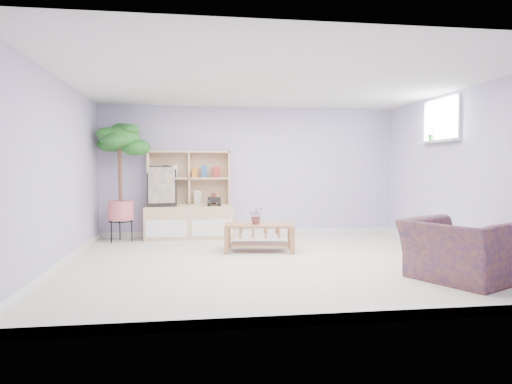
{
  "coord_description": "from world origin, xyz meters",
  "views": [
    {
      "loc": [
        -1.1,
        -5.98,
        1.26
      ],
      "look_at": [
        -0.18,
        0.5,
        0.92
      ],
      "focal_mm": 32.0,
      "sensor_mm": 36.0,
      "label": 1
    }
  ],
  "objects": [
    {
      "name": "floor",
      "position": [
        0.0,
        0.0,
        0.0
      ],
      "size": [
        5.5,
        5.0,
        0.01
      ],
      "primitive_type": "cube",
      "color": "beige",
      "rests_on": "ground"
    },
    {
      "name": "ceiling",
      "position": [
        0.0,
        0.0,
        2.4
      ],
      "size": [
        5.5,
        5.0,
        0.01
      ],
      "primitive_type": "cube",
      "color": "silver",
      "rests_on": "walls"
    },
    {
      "name": "walls",
      "position": [
        0.0,
        0.0,
        1.2
      ],
      "size": [
        5.51,
        5.01,
        2.4
      ],
      "color": "#B0ADD6",
      "rests_on": "floor"
    },
    {
      "name": "baseboard",
      "position": [
        0.0,
        0.0,
        0.05
      ],
      "size": [
        5.5,
        5.0,
        0.1
      ],
      "primitive_type": null,
      "color": "white",
      "rests_on": "floor"
    },
    {
      "name": "window",
      "position": [
        2.73,
        0.6,
        2.0
      ],
      "size": [
        0.1,
        0.98,
        0.68
      ],
      "primitive_type": null,
      "color": "white",
      "rests_on": "walls"
    },
    {
      "name": "window_sill",
      "position": [
        2.67,
        0.6,
        1.68
      ],
      "size": [
        0.14,
        1.0,
        0.04
      ],
      "primitive_type": "cube",
      "color": "white",
      "rests_on": "walls"
    },
    {
      "name": "storage_unit",
      "position": [
        -1.14,
        2.24,
        0.78
      ],
      "size": [
        1.57,
        0.53,
        1.57
      ],
      "primitive_type": null,
      "color": "#DFB68B",
      "rests_on": "floor"
    },
    {
      "name": "poster",
      "position": [
        -1.61,
        2.17,
        0.95
      ],
      "size": [
        0.52,
        0.15,
        0.72
      ],
      "primitive_type": null,
      "rotation": [
        0.0,
        0.0,
        0.06
      ],
      "color": "yellow",
      "rests_on": "storage_unit"
    },
    {
      "name": "toy_truck",
      "position": [
        -0.69,
        2.17,
        0.68
      ],
      "size": [
        0.34,
        0.24,
        0.17
      ],
      "primitive_type": null,
      "rotation": [
        0.0,
        0.0,
        -0.05
      ],
      "color": "black",
      "rests_on": "storage_unit"
    },
    {
      "name": "coffee_table",
      "position": [
        -0.08,
        0.81,
        0.21
      ],
      "size": [
        1.1,
        0.7,
        0.42
      ],
      "primitive_type": null,
      "rotation": [
        0.0,
        0.0,
        -0.14
      ],
      "color": "#A36638",
      "rests_on": "floor"
    },
    {
      "name": "table_plant",
      "position": [
        -0.13,
        0.76,
        0.55
      ],
      "size": [
        0.26,
        0.24,
        0.25
      ],
      "primitive_type": "imported",
      "rotation": [
        0.0,
        0.0,
        -0.2
      ],
      "color": "#24632E",
      "rests_on": "coffee_table"
    },
    {
      "name": "floor_tree",
      "position": [
        -2.3,
        2.05,
        1.03
      ],
      "size": [
        0.94,
        0.94,
        2.05
      ],
      "primitive_type": null,
      "rotation": [
        0.0,
        0.0,
        -0.28
      ],
      "color": "#0F5013",
      "rests_on": "floor"
    },
    {
      "name": "armchair",
      "position": [
        1.85,
        -1.31,
        0.39
      ],
      "size": [
        1.3,
        1.36,
        0.78
      ],
      "primitive_type": "imported",
      "rotation": [
        0.0,
        0.0,
        2.04
      ],
      "color": "#1A1A4A",
      "rests_on": "floor"
    },
    {
      "name": "sill_plant",
      "position": [
        2.67,
        0.78,
        1.81
      ],
      "size": [
        0.13,
        0.11,
        0.22
      ],
      "primitive_type": "imported",
      "rotation": [
        0.0,
        0.0,
        -0.13
      ],
      "color": "#0F5013",
      "rests_on": "window_sill"
    }
  ]
}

